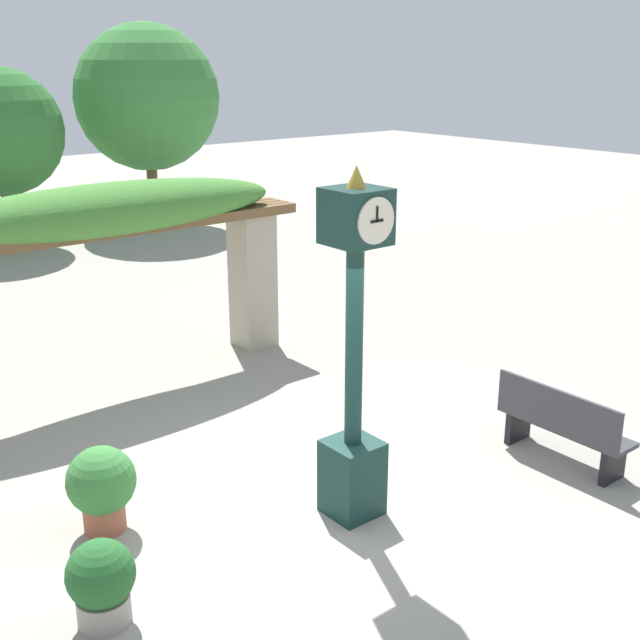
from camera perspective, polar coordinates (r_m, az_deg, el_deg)
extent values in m
plane|color=gray|center=(8.21, -0.40, -13.17)|extent=(60.00, 60.00, 0.00)
cube|color=#14332D|center=(7.96, 2.30, -11.11)|extent=(0.49, 0.49, 0.77)
cylinder|color=#14332D|center=(7.40, 2.44, -2.08)|extent=(0.17, 0.17, 1.90)
cylinder|color=gold|center=(7.12, 2.54, 5.26)|extent=(0.26, 0.26, 0.04)
cube|color=#14332D|center=(7.06, 2.57, 7.38)|extent=(0.50, 0.50, 0.50)
cylinder|color=beige|center=(6.87, 4.00, 7.05)|extent=(0.41, 0.02, 0.41)
cylinder|color=beige|center=(7.25, 1.21, 7.69)|extent=(0.41, 0.02, 0.41)
cube|color=black|center=(6.86, 4.08, 7.04)|extent=(0.14, 0.01, 0.02)
cube|color=black|center=(6.85, 4.10, 7.54)|extent=(0.02, 0.01, 0.13)
cone|color=gold|center=(7.00, 2.61, 10.17)|extent=(0.17, 0.17, 0.20)
cube|color=#A89E89|center=(12.24, -4.80, 2.82)|extent=(0.55, 0.55, 2.06)
cube|color=brown|center=(10.69, -14.10, 6.11)|extent=(5.61, 0.15, 0.14)
cube|color=brown|center=(10.85, -14.51, 6.26)|extent=(5.61, 0.15, 0.14)
cube|color=brown|center=(11.02, -14.92, 6.40)|extent=(5.61, 0.15, 0.14)
cube|color=brown|center=(11.18, -15.31, 6.53)|extent=(5.61, 0.15, 0.14)
ellipsoid|color=#427F33|center=(10.89, -14.82, 7.57)|extent=(4.96, 1.15, 0.70)
cylinder|color=#9E563D|center=(8.08, -15.07, -13.32)|extent=(0.40, 0.40, 0.27)
sphere|color=#387A38|center=(7.89, -15.30, -10.95)|extent=(0.65, 0.65, 0.65)
cylinder|color=gray|center=(6.97, -15.10, -19.19)|extent=(0.43, 0.43, 0.24)
sphere|color=#235B28|center=(6.78, -15.34, -17.01)|extent=(0.55, 0.55, 0.55)
cube|color=#38383D|center=(9.29, 17.02, -7.19)|extent=(0.42, 1.54, 0.05)
cube|color=#38383D|center=(9.05, 16.48, -6.11)|extent=(0.04, 1.54, 0.45)
cube|color=black|center=(9.11, 20.10, -9.62)|extent=(0.38, 0.08, 0.39)
cube|color=black|center=(9.70, 13.91, -7.23)|extent=(0.38, 0.08, 0.39)
cylinder|color=brown|center=(20.21, -21.24, 7.19)|extent=(0.28, 0.28, 1.63)
cylinder|color=brown|center=(21.79, -11.80, 9.24)|extent=(0.28, 0.28, 1.98)
sphere|color=#387A38|center=(21.56, -12.21, 15.21)|extent=(3.67, 3.67, 3.67)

